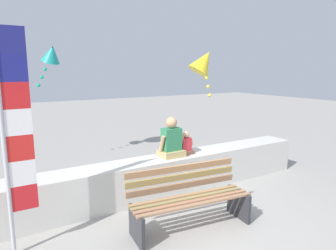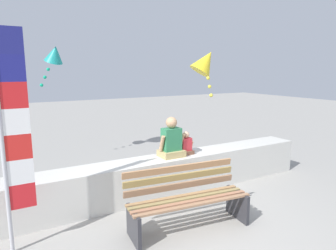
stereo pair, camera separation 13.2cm
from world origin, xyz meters
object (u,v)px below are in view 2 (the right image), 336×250
(park_bench, at_px, (187,199))
(flag_banner, at_px, (11,131))
(person_adult, at_px, (171,141))
(kite_teal, at_px, (54,55))
(person_child, at_px, (186,145))
(kite_yellow, at_px, (205,62))

(park_bench, bearing_deg, flag_banner, 165.60)
(person_adult, height_order, flag_banner, flag_banner)
(kite_teal, bearing_deg, person_adult, -65.04)
(park_bench, relative_size, person_adult, 2.48)
(person_adult, distance_m, person_child, 0.34)
(park_bench, height_order, person_adult, person_adult)
(kite_yellow, height_order, kite_teal, kite_teal)
(kite_teal, bearing_deg, park_bench, -77.34)
(park_bench, relative_size, person_child, 4.19)
(person_child, bearing_deg, person_adult, -179.93)
(person_child, xyz_separation_m, flag_banner, (-2.96, -0.67, 0.69))
(person_adult, relative_size, kite_teal, 0.73)
(kite_yellow, relative_size, kite_teal, 1.09)
(kite_yellow, xyz_separation_m, kite_teal, (-2.84, 2.18, 0.19))
(park_bench, distance_m, flag_banner, 2.51)
(flag_banner, bearing_deg, park_bench, -14.40)
(person_adult, distance_m, kite_yellow, 2.23)
(person_adult, bearing_deg, park_bench, -110.68)
(park_bench, height_order, flag_banner, flag_banner)
(person_child, xyz_separation_m, kite_yellow, (1.09, 0.89, 1.59))
(flag_banner, relative_size, kite_yellow, 2.50)
(person_adult, xyz_separation_m, kite_yellow, (1.41, 0.89, 1.47))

